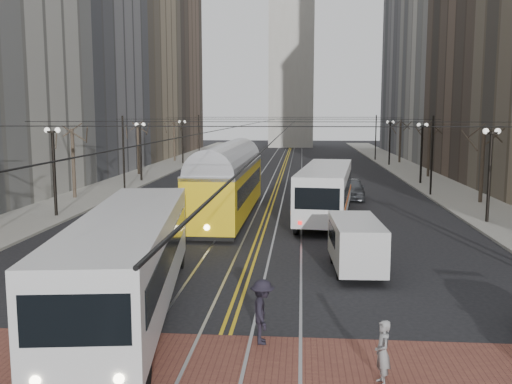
% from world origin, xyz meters
% --- Properties ---
extents(ground, '(260.00, 260.00, 0.00)m').
position_xyz_m(ground, '(0.00, 0.00, 0.00)').
color(ground, black).
rests_on(ground, ground).
extents(sidewalk_left, '(5.00, 140.00, 0.15)m').
position_xyz_m(sidewalk_left, '(-15.00, 45.00, 0.07)').
color(sidewalk_left, gray).
rests_on(sidewalk_left, ground).
extents(sidewalk_right, '(5.00, 140.00, 0.15)m').
position_xyz_m(sidewalk_right, '(15.00, 45.00, 0.07)').
color(sidewalk_right, gray).
rests_on(sidewalk_right, ground).
extents(crosswalk_band, '(25.00, 6.00, 0.01)m').
position_xyz_m(crosswalk_band, '(0.00, -4.00, 0.01)').
color(crosswalk_band, brown).
rests_on(crosswalk_band, ground).
extents(streetcar_rails, '(4.80, 130.00, 0.02)m').
position_xyz_m(streetcar_rails, '(0.00, 45.00, 0.00)').
color(streetcar_rails, gray).
rests_on(streetcar_rails, ground).
extents(centre_lines, '(0.42, 130.00, 0.01)m').
position_xyz_m(centre_lines, '(0.00, 45.00, 0.01)').
color(centre_lines, gold).
rests_on(centre_lines, ground).
extents(building_left_mid, '(16.00, 20.00, 34.00)m').
position_xyz_m(building_left_mid, '(-25.50, 46.00, 17.00)').
color(building_left_mid, slate).
rests_on(building_left_mid, ground).
extents(building_left_far, '(16.00, 20.00, 40.00)m').
position_xyz_m(building_left_far, '(-25.50, 86.00, 20.00)').
color(building_left_far, brown).
rests_on(building_left_far, ground).
extents(building_right_far, '(16.00, 20.00, 40.00)m').
position_xyz_m(building_right_far, '(25.50, 86.00, 20.00)').
color(building_right_far, slate).
rests_on(building_right_far, ground).
extents(lamp_posts, '(27.60, 57.20, 5.60)m').
position_xyz_m(lamp_posts, '(-0.00, 28.75, 2.80)').
color(lamp_posts, black).
rests_on(lamp_posts, ground).
extents(street_trees, '(31.68, 53.28, 5.60)m').
position_xyz_m(street_trees, '(0.00, 35.25, 2.80)').
color(street_trees, '#382D23').
rests_on(street_trees, ground).
extents(trolley_wires, '(25.96, 120.00, 6.60)m').
position_xyz_m(trolley_wires, '(0.00, 34.83, 3.77)').
color(trolley_wires, black).
rests_on(trolley_wires, ground).
extents(transit_bus, '(4.61, 13.88, 3.41)m').
position_xyz_m(transit_bus, '(-3.50, 0.72, 1.70)').
color(transit_bus, silver).
rests_on(transit_bus, ground).
extents(streetcar, '(3.12, 15.90, 3.74)m').
position_xyz_m(streetcar, '(-2.50, 19.06, 1.87)').
color(streetcar, yellow).
rests_on(streetcar, ground).
extents(rear_bus, '(4.25, 13.15, 3.37)m').
position_xyz_m(rear_bus, '(3.85, 19.02, 1.68)').
color(rear_bus, silver).
rests_on(rear_bus, ground).
extents(cargo_van, '(2.15, 5.13, 2.23)m').
position_xyz_m(cargo_van, '(4.63, 6.55, 1.12)').
color(cargo_van, '#BDBDBD').
rests_on(cargo_van, ground).
extents(sedan_grey, '(2.31, 5.05, 1.68)m').
position_xyz_m(sedan_grey, '(6.30, 27.92, 0.84)').
color(sedan_grey, '#404348').
rests_on(sedan_grey, ground).
extents(pedestrian_a, '(0.76, 0.89, 1.54)m').
position_xyz_m(pedestrian_a, '(-2.21, -1.50, 0.78)').
color(pedestrian_a, black).
rests_on(pedestrian_a, crosswalk_band).
extents(pedestrian_b, '(0.46, 0.64, 1.65)m').
position_xyz_m(pedestrian_b, '(4.33, -3.86, 0.84)').
color(pedestrian_b, gray).
rests_on(pedestrian_b, crosswalk_band).
extents(pedestrian_d, '(0.84, 1.31, 1.92)m').
position_xyz_m(pedestrian_d, '(1.18, -1.50, 0.97)').
color(pedestrian_d, black).
rests_on(pedestrian_d, crosswalk_band).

